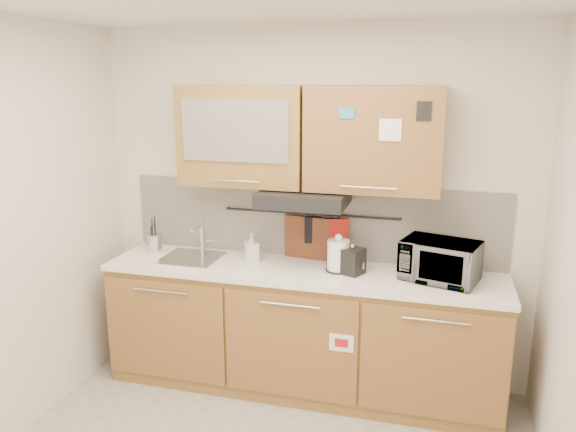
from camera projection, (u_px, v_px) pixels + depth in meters
The scene contains 17 objects.
wall_back at pixel (312, 207), 4.15m from camera, with size 3.20×3.20×0.00m, color silver.
base_cabinet at pixel (301, 336), 4.07m from camera, with size 2.80×0.64×0.88m.
countertop at pixel (301, 272), 3.95m from camera, with size 2.82×0.62×0.04m, color white.
backsplash at pixel (311, 220), 4.16m from camera, with size 2.80×0.02×0.56m, color silver.
upper_cabinets at pixel (306, 137), 3.86m from camera, with size 1.82×0.37×0.70m.
range_hood at pixel (304, 198), 3.88m from camera, with size 0.60×0.46×0.10m, color black.
sink at pixel (192, 258), 4.18m from camera, with size 0.42×0.40×0.26m.
utensil_rail at pixel (310, 214), 4.11m from camera, with size 0.02×0.02×1.30m, color black.
utensil_crock at pixel (155, 243), 4.32m from camera, with size 0.15×0.15×0.29m.
kettle at pixel (338, 256), 3.88m from camera, with size 0.19×0.17×0.27m.
toaster at pixel (346, 259), 3.87m from camera, with size 0.27×0.23×0.18m.
microwave at pixel (440, 261), 3.70m from camera, with size 0.48×0.33×0.27m, color #999999.
soap_bottle at pixel (252, 247), 4.11m from camera, with size 0.09×0.10×0.21m, color #999999.
cutting_board at pixel (307, 245), 4.16m from camera, with size 0.35×0.03×0.43m, color brown.
oven_mitt at pixel (332, 232), 4.08m from camera, with size 0.12×0.03×0.20m, color #223C9C.
dark_pouch at pixel (313, 230), 4.12m from camera, with size 0.12×0.04×0.19m, color black.
pot_holder at pixel (338, 231), 4.07m from camera, with size 0.15×0.02×0.18m, color red.
Camera 1 is at (0.90, -2.45, 2.23)m, focal length 35.00 mm.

